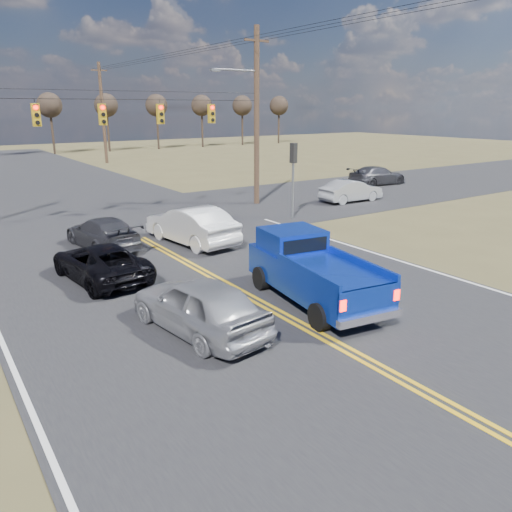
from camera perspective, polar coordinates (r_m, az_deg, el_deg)
ground at (r=11.83m, az=13.67°, el=-12.28°), size 160.00×160.00×0.00m
road_main at (r=19.37m, az=-8.60°, el=-0.45°), size 14.00×120.00×0.02m
road_cross at (r=26.60m, az=-16.19°, el=3.75°), size 120.00×12.00×0.02m
signal_gantry at (r=25.96m, az=-15.87°, el=14.78°), size 19.60×4.83×10.00m
utility_poles at (r=25.05m, az=-16.42°, el=15.07°), size 19.60×58.32×10.00m
treeline at (r=34.64m, az=-21.90°, el=15.61°), size 87.00×117.80×7.40m
pickup_truck at (r=14.95m, az=6.37°, el=-1.67°), size 2.70×5.48×1.98m
silver_suv at (r=12.98m, az=-6.54°, el=-5.57°), size 2.35×4.58×1.49m
black_suv at (r=17.60m, az=-17.37°, el=-0.67°), size 2.51×4.67×1.24m
white_car_queue at (r=21.50m, az=-7.41°, el=3.52°), size 2.31×5.05×1.61m
dgrey_car_queue at (r=21.60m, az=-17.10°, el=2.55°), size 2.23×4.61×1.29m
cross_car_east_near at (r=31.62m, az=10.81°, el=7.33°), size 1.57×4.18×1.36m
cross_car_east_far at (r=39.06m, az=13.69°, el=8.91°), size 2.10×4.87×1.40m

